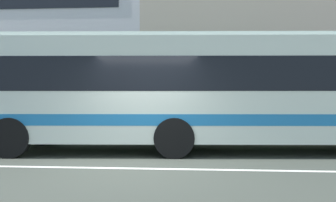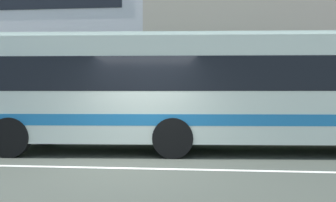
% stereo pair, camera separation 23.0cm
% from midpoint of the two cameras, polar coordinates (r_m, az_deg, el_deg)
% --- Properties ---
extents(ground_plane, '(160.00, 160.00, 0.00)m').
position_cam_midpoint_polar(ground_plane, '(8.18, -3.88, -10.11)').
color(ground_plane, '#3C4139').
extents(lane_centre_line, '(60.00, 0.16, 0.01)m').
position_cam_midpoint_polar(lane_centre_line, '(8.18, -3.88, -10.08)').
color(lane_centre_line, silver).
rests_on(lane_centre_line, ground_plane).
extents(hedge_row_far, '(18.91, 1.10, 1.02)m').
position_cam_midpoint_polar(hedge_row_far, '(15.11, -12.72, -2.93)').
color(hedge_row_far, '#195126').
rests_on(hedge_row_far, ground_plane).
extents(transit_bus, '(11.66, 3.24, 3.13)m').
position_cam_midpoint_polar(transit_bus, '(10.42, 5.41, 1.90)').
color(transit_bus, silver).
rests_on(transit_bus, ground_plane).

